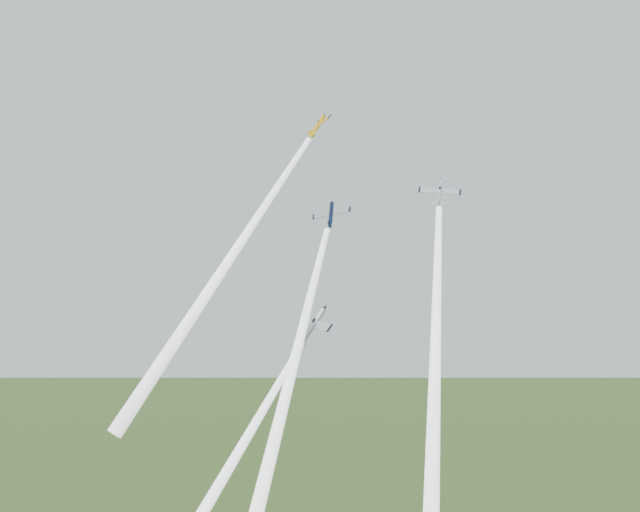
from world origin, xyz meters
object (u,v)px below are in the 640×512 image
at_px(plane_yellow, 318,126).
at_px(plane_silver_right, 439,192).
at_px(plane_navy, 331,215).
at_px(plane_silver_low, 312,327).

relative_size(plane_yellow, plane_silver_right, 1.04).
height_order(plane_yellow, plane_navy, plane_yellow).
bearing_deg(plane_silver_low, plane_silver_right, 63.14).
bearing_deg(plane_silver_right, plane_navy, 170.48).
height_order(plane_yellow, plane_silver_low, plane_yellow).
bearing_deg(plane_yellow, plane_silver_right, 14.81).
xyz_separation_m(plane_silver_right, plane_silver_low, (-14.73, -12.98, -20.50)).
distance_m(plane_yellow, plane_navy, 20.38).
distance_m(plane_navy, plane_silver_right, 17.91).
relative_size(plane_silver_right, plane_silver_low, 0.79).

